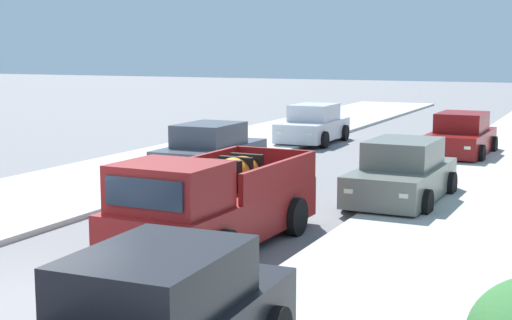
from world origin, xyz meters
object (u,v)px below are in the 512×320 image
(car_right_near, at_px, (402,174))
(pickup_truck, at_px, (213,205))
(car_left_near, at_px, (461,137))
(car_left_far, at_px, (211,151))
(car_left_mid, at_px, (313,125))

(car_right_near, bearing_deg, pickup_truck, -111.44)
(car_left_near, relative_size, car_left_far, 1.01)
(car_left_near, bearing_deg, car_right_near, -89.53)
(car_left_near, bearing_deg, car_left_mid, 165.44)
(pickup_truck, xyz_separation_m, car_right_near, (2.18, 5.56, -0.10))
(car_left_mid, distance_m, car_left_far, 8.42)
(pickup_truck, xyz_separation_m, car_left_near, (2.11, 14.10, -0.10))
(car_left_near, distance_m, car_right_near, 8.55)
(car_left_mid, relative_size, car_left_far, 1.00)
(pickup_truck, distance_m, car_left_far, 8.24)
(car_left_near, height_order, car_left_far, same)
(car_left_mid, bearing_deg, car_left_near, -14.56)
(pickup_truck, relative_size, car_left_far, 1.23)
(pickup_truck, xyz_separation_m, car_left_far, (-3.95, 7.24, -0.10))
(car_left_near, bearing_deg, pickup_truck, -98.51)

